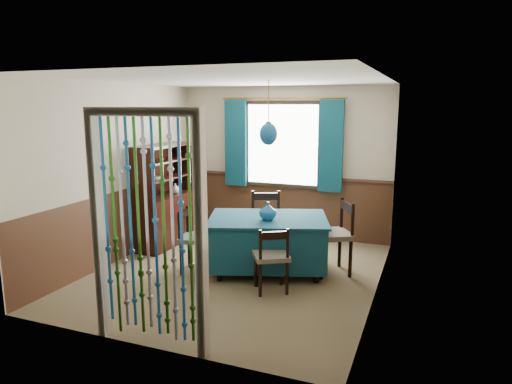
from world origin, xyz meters
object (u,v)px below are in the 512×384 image
at_px(chair_right, 334,235).
at_px(pendant_lamp, 268,134).
at_px(chair_left, 194,238).
at_px(vase_sideboard, 175,188).
at_px(dining_table, 268,240).
at_px(chair_far, 266,222).
at_px(vase_table, 268,212).
at_px(bowl_shelf, 155,178).
at_px(sideboard, 165,210).
at_px(chair_near, 272,257).

height_order(chair_right, pendant_lamp, pendant_lamp).
distance_m(chair_left, vase_sideboard, 1.55).
bearing_deg(dining_table, pendant_lamp, 161.19).
bearing_deg(chair_right, chair_far, 40.38).
xyz_separation_m(vase_table, bowl_shelf, (-1.91, 0.34, 0.28)).
bearing_deg(chair_right, vase_table, 84.66).
height_order(chair_left, vase_table, vase_table).
height_order(chair_right, vase_sideboard, chair_right).
bearing_deg(vase_table, vase_sideboard, 154.94).
height_order(sideboard, vase_table, sideboard).
relative_size(chair_far, sideboard, 0.59).
height_order(chair_near, pendant_lamp, pendant_lamp).
relative_size(chair_near, chair_right, 0.82).
bearing_deg(chair_right, pendant_lamp, 77.40).
distance_m(chair_near, sideboard, 2.50).
distance_m(pendant_lamp, vase_sideboard, 2.24).
xyz_separation_m(dining_table, chair_near, (0.27, -0.63, 0.00)).
bearing_deg(pendant_lamp, vase_table, -72.49).
xyz_separation_m(chair_near, bowl_shelf, (-2.14, 0.86, 0.69)).
xyz_separation_m(chair_far, pendant_lamp, (0.26, -0.64, 1.34)).
distance_m(chair_far, bowl_shelf, 1.78).
height_order(chair_left, pendant_lamp, pendant_lamp).
bearing_deg(chair_far, chair_left, 34.00).
distance_m(vase_table, vase_sideboard, 2.10).
bearing_deg(bowl_shelf, chair_near, -21.83).
height_order(chair_far, bowl_shelf, bowl_shelf).
xyz_separation_m(chair_near, chair_left, (-1.18, 0.27, 0.02)).
relative_size(pendant_lamp, bowl_shelf, 3.54).
height_order(dining_table, bowl_shelf, bowl_shelf).
xyz_separation_m(chair_near, chair_far, (-0.53, 1.27, 0.07)).
bearing_deg(chair_far, dining_table, 89.07).
bearing_deg(chair_left, sideboard, -143.56).
bearing_deg(bowl_shelf, vase_table, -10.00).
bearing_deg(chair_near, chair_right, 27.29).
distance_m(chair_right, vase_table, 0.94).
bearing_deg(vase_sideboard, chair_left, -49.85).
bearing_deg(pendant_lamp, chair_right, 18.11).
distance_m(chair_far, vase_sideboard, 1.67).
xyz_separation_m(dining_table, pendant_lamp, (-0.00, 0.00, 1.41)).
distance_m(chair_near, chair_left, 1.21).
bearing_deg(chair_far, vase_table, 88.46).
bearing_deg(chair_far, pendant_lamp, 89.07).
height_order(chair_left, bowl_shelf, bowl_shelf).
bearing_deg(chair_near, chair_left, 135.89).
bearing_deg(pendant_lamp, sideboard, 164.14).
relative_size(sideboard, vase_table, 7.45).
relative_size(vase_table, bowl_shelf, 0.94).
bearing_deg(vase_sideboard, chair_near, -33.40).
height_order(pendant_lamp, bowl_shelf, pendant_lamp).
relative_size(dining_table, chair_near, 2.23).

